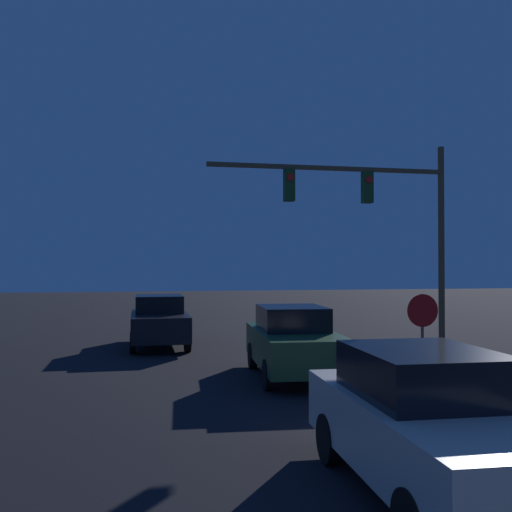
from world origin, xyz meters
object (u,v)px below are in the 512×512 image
stop_sign (423,320)px  car_mid (293,341)px  car_near (430,423)px  traffic_signal_mast (381,213)px  car_far (159,321)px

stop_sign → car_mid: bearing=163.1°
car_near → traffic_signal_mast: traffic_signal_mast is taller
car_mid → traffic_signal_mast: size_ratio=0.62×
car_near → stop_sign: (3.25, 6.35, 0.56)m
car_near → car_far: (-2.74, 13.12, 0.00)m
car_mid → car_near: bearing=91.3°
car_near → car_mid: same height
car_near → car_mid: 7.25m
car_far → stop_sign: bearing=131.2°
car_near → stop_sign: stop_sign is taller
car_far → stop_sign: size_ratio=2.11×
car_near → traffic_signal_mast: size_ratio=0.62×
car_mid → stop_sign: size_ratio=2.16×
car_mid → car_far: size_ratio=1.02×
car_mid → traffic_signal_mast: 4.95m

